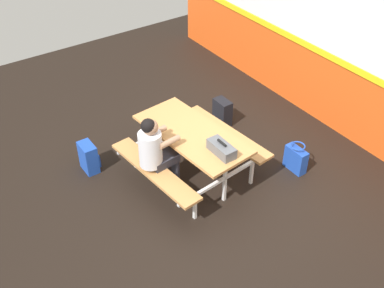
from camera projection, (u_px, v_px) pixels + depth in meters
name	position (u px, v px, depth m)	size (l,w,h in m)	color
ground_plane	(203.00, 186.00, 6.61)	(10.00, 10.00, 0.02)	black
accent_backdrop	(345.00, 55.00, 6.98)	(8.00, 0.14, 2.60)	#E55119
picnic_table_main	(192.00, 143.00, 6.42)	(1.74, 1.70, 0.74)	tan
student_nearer	(156.00, 149.00, 6.09)	(0.39, 0.54, 1.21)	#2D2D38
toolbox_grey	(222.00, 149.00, 5.94)	(0.40, 0.18, 0.18)	#595B60
backpack_dark	(89.00, 158.00, 6.74)	(0.30, 0.22, 0.44)	#1E47B2
tote_bag_bright	(296.00, 159.00, 6.76)	(0.34, 0.21, 0.43)	#1E47B2
satchel_spare	(223.00, 113.00, 7.63)	(0.30, 0.22, 0.44)	black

